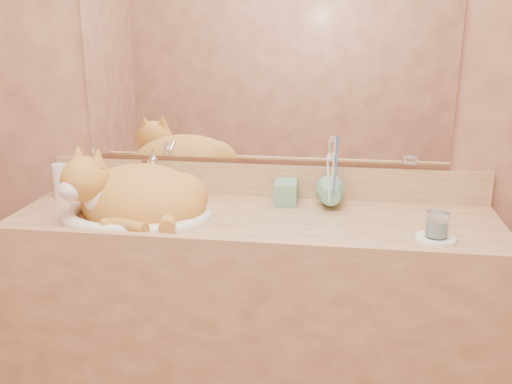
# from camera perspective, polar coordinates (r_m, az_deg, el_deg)

# --- Properties ---
(wall_back) EXTENTS (2.40, 0.02, 2.50)m
(wall_back) POSITION_cam_1_polar(r_m,az_deg,el_deg) (2.03, 0.83, 10.57)
(wall_back) COLOR brown
(wall_back) RESTS_ON ground
(vanity_counter) EXTENTS (1.60, 0.55, 0.85)m
(vanity_counter) POSITION_cam_1_polar(r_m,az_deg,el_deg) (2.04, -0.33, -14.08)
(vanity_counter) COLOR #926641
(vanity_counter) RESTS_ON floor
(mirror) EXTENTS (1.30, 0.02, 0.80)m
(mirror) POSITION_cam_1_polar(r_m,az_deg,el_deg) (2.01, 0.80, 14.50)
(mirror) COLOR white
(mirror) RESTS_ON wall_back
(sink_basin) EXTENTS (0.52, 0.44, 0.15)m
(sink_basin) POSITION_cam_1_polar(r_m,az_deg,el_deg) (1.91, -11.94, -0.12)
(sink_basin) COLOR white
(sink_basin) RESTS_ON vanity_counter
(faucet) EXTENTS (0.07, 0.12, 0.17)m
(faucet) POSITION_cam_1_polar(r_m,az_deg,el_deg) (2.08, -10.17, 1.53)
(faucet) COLOR silver
(faucet) RESTS_ON vanity_counter
(cat) EXTENTS (0.53, 0.47, 0.24)m
(cat) POSITION_cam_1_polar(r_m,az_deg,el_deg) (1.90, -12.10, -0.17)
(cat) COLOR #B6742A
(cat) RESTS_ON sink_basin
(soap_dispenser) EXTENTS (0.08, 0.08, 0.18)m
(soap_dispenser) POSITION_cam_1_polar(r_m,az_deg,el_deg) (1.94, 2.91, 0.86)
(soap_dispenser) COLOR #65A27F
(soap_dispenser) RESTS_ON vanity_counter
(toothbrush_cup) EXTENTS (0.11, 0.11, 0.10)m
(toothbrush_cup) POSITION_cam_1_polar(r_m,az_deg,el_deg) (1.92, 7.51, -0.66)
(toothbrush_cup) COLOR #65A27F
(toothbrush_cup) RESTS_ON vanity_counter
(toothbrushes) EXTENTS (0.03, 0.03, 0.21)m
(toothbrushes) POSITION_cam_1_polar(r_m,az_deg,el_deg) (1.90, 7.60, 1.46)
(toothbrushes) COLOR white
(toothbrushes) RESTS_ON toothbrush_cup
(saucer) EXTENTS (0.12, 0.12, 0.01)m
(saucer) POSITION_cam_1_polar(r_m,az_deg,el_deg) (1.76, 17.54, -4.45)
(saucer) COLOR white
(saucer) RESTS_ON vanity_counter
(water_glass) EXTENTS (0.06, 0.06, 0.08)m
(water_glass) POSITION_cam_1_polar(r_m,az_deg,el_deg) (1.75, 17.66, -3.13)
(water_glass) COLOR white
(water_glass) RESTS_ON saucer
(lotion_bottle) EXTENTS (0.05, 0.05, 0.12)m
(lotion_bottle) POSITION_cam_1_polar(r_m,az_deg,el_deg) (2.18, -18.96, 1.06)
(lotion_bottle) COLOR white
(lotion_bottle) RESTS_ON vanity_counter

